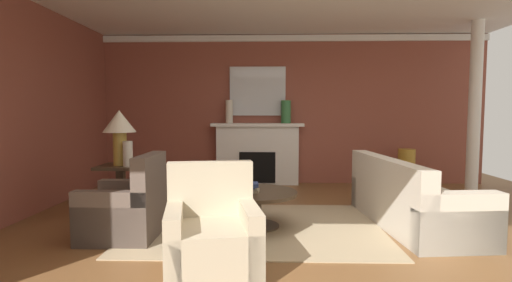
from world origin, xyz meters
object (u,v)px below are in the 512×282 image
Objects in this scene: sofa at (410,202)px; vase_mantel_right at (286,112)px; mantel_mirror at (258,91)px; armchair_facing_fireplace at (212,237)px; vase_on_side_table at (128,154)px; vase_tall_corner at (406,169)px; coffee_table at (257,201)px; fireplace at (257,155)px; armchair_near_window at (126,211)px; table_lamp at (119,127)px; vase_mantel_left at (229,112)px; side_table at (121,187)px.

vase_mantel_right is at bearing 118.21° from sofa.
armchair_facing_fireplace is at bearing -94.16° from mantel_mirror.
vase_tall_corner is at bearing 25.84° from vase_on_side_table.
coffee_table is (0.05, -2.96, -1.50)m from mantel_mirror.
armchair_facing_fireplace is at bearing -94.28° from fireplace.
sofa is 2.29× the size of armchair_near_window.
table_lamp is at bearing 174.67° from sofa.
vase_mantel_left reaches higher than sofa.
vase_mantel_left is (0.86, 3.20, 1.12)m from armchair_near_window.
vase_on_side_table is at bearing -114.89° from vase_mantel_left.
vase_mantel_left is (-0.55, -0.05, 0.86)m from fireplace.
fireplace is at bearing 52.18° from table_lamp.
armchair_near_window reaches higher than side_table.
armchair_facing_fireplace is at bearing -38.87° from armchair_near_window.
side_table is (-1.82, -2.47, -1.44)m from mantel_mirror.
coffee_table is (1.47, 0.41, 0.03)m from armchair_near_window.
armchair_facing_fireplace is (-0.31, -4.26, -1.53)m from mantel_mirror.
side_table is 2.08× the size of vase_on_side_table.
table_lamp is 2.23× the size of vase_on_side_table.
vase_mantel_right is (1.10, 0.00, -0.00)m from vase_mantel_left.
vase_tall_corner is (2.80, -0.42, -1.47)m from mantel_mirror.
armchair_near_window reaches higher than sofa.
sofa is at bearing -3.67° from vase_on_side_table.
armchair_facing_fireplace is 4.25m from vase_mantel_left.
mantel_mirror is 0.71m from vase_mantel_right.
vase_on_side_table is (0.15, -0.12, -0.36)m from table_lamp.
vase_mantel_left is at bearing -162.82° from mantel_mirror.
mantel_mirror reaches higher than table_lamp.
side_table is 5.06m from vase_tall_corner.
mantel_mirror is 3.23m from vase_on_side_table.
fireplace is 1.89× the size of armchair_near_window.
coffee_table is at bearing -88.96° from mantel_mirror.
fireplace is at bearing 174.86° from vase_mantel_right.
coffee_table is 1.36× the size of vase_tall_corner.
sofa is 3.11× the size of side_table.
mantel_mirror is at bearing 67.26° from armchair_near_window.
armchair_near_window is 2.82× the size of vase_on_side_table.
armchair_near_window is at bearing -71.92° from vase_on_side_table.
vase_mantel_left is at bearing 175.74° from vase_tall_corner.
table_lamp is (-0.41, 0.91, 0.92)m from armchair_near_window.
mantel_mirror reaches higher than vase_mantel_right.
fireplace reaches higher than vase_tall_corner.
sofa is 3.69m from vase_on_side_table.
coffee_table is 2.13m from table_lamp.
vase_on_side_table is at bearing -38.66° from side_table.
coffee_table is 1.43× the size of side_table.
vase_tall_corner is 1.66× the size of vase_mantel_right.
vase_mantel_left is (1.27, 2.30, 0.21)m from table_lamp.
fireplace is 2.40× the size of table_lamp.
table_lamp is (0.00, 0.00, 0.82)m from side_table.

